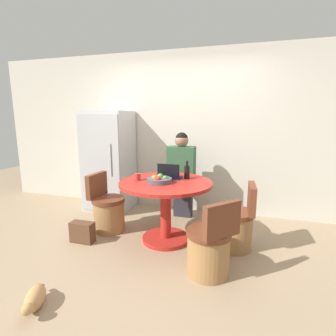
{
  "coord_description": "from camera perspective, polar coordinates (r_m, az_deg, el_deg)",
  "views": [
    {
      "loc": [
        0.99,
        -2.69,
        1.57
      ],
      "look_at": [
        0.05,
        0.4,
        0.93
      ],
      "focal_mm": 28.0,
      "sensor_mm": 36.0,
      "label": 1
    }
  ],
  "objects": [
    {
      "name": "handbag",
      "position": [
        3.57,
        -18.13,
        -13.12
      ],
      "size": [
        0.3,
        0.14,
        0.26
      ],
      "color": "brown",
      "rests_on": "ground_plane"
    },
    {
      "name": "chair_left_side",
      "position": [
        3.77,
        -12.97,
        -9.13
      ],
      "size": [
        0.45,
        0.45,
        0.8
      ],
      "rotation": [
        0.0,
        0.0,
        1.5
      ],
      "color": "#9E7042",
      "rests_on": "ground_plane"
    },
    {
      "name": "person_seated",
      "position": [
        3.98,
        3.08,
        -0.94
      ],
      "size": [
        0.4,
        0.37,
        1.34
      ],
      "rotation": [
        0.0,
        0.0,
        3.14
      ],
      "color": "#2D2D38",
      "rests_on": "ground_plane"
    },
    {
      "name": "laptop",
      "position": [
        3.37,
        0.4,
        -1.59
      ],
      "size": [
        0.29,
        0.21,
        0.2
      ],
      "rotation": [
        0.0,
        0.0,
        3.14
      ],
      "color": "#141947",
      "rests_on": "dining_table"
    },
    {
      "name": "bottle",
      "position": [
        3.37,
        4.14,
        -0.79
      ],
      "size": [
        0.07,
        0.07,
        0.23
      ],
      "color": "black",
      "rests_on": "dining_table"
    },
    {
      "name": "cat",
      "position": [
        2.66,
        -27.03,
        -23.99
      ],
      "size": [
        0.26,
        0.39,
        0.16
      ],
      "rotation": [
        0.0,
        0.0,
        5.16
      ],
      "color": "tan",
      "rests_on": "ground_plane"
    },
    {
      "name": "dining_table",
      "position": [
        3.29,
        -0.51,
        -6.87
      ],
      "size": [
        1.15,
        1.15,
        0.78
      ],
      "color": "#B2261E",
      "rests_on": "ground_plane"
    },
    {
      "name": "chair_right_side",
      "position": [
        3.3,
        14.55,
        -12.17
      ],
      "size": [
        0.45,
        0.45,
        0.8
      ],
      "rotation": [
        0.0,
        0.0,
        -1.51
      ],
      "color": "#9E7042",
      "rests_on": "ground_plane"
    },
    {
      "name": "refrigerator",
      "position": [
        4.51,
        -12.73,
        1.47
      ],
      "size": [
        0.73,
        0.65,
        1.65
      ],
      "color": "silver",
      "rests_on": "ground_plane"
    },
    {
      "name": "fruit_bowl",
      "position": [
        3.17,
        -1.86,
        -2.58
      ],
      "size": [
        0.3,
        0.3,
        0.1
      ],
      "color": "#4C4C56",
      "rests_on": "dining_table"
    },
    {
      "name": "chair_near_right_corner",
      "position": [
        2.74,
        9.02,
        -16.99
      ],
      "size": [
        0.52,
        0.51,
        0.8
      ],
      "rotation": [
        0.0,
        0.0,
        -2.31
      ],
      "color": "#9E7042",
      "rests_on": "ground_plane"
    },
    {
      "name": "coffee_cup",
      "position": [
        3.29,
        -6.7,
        -1.94
      ],
      "size": [
        0.08,
        0.08,
        0.09
      ],
      "color": "#B2332D",
      "rests_on": "dining_table"
    },
    {
      "name": "wall_back",
      "position": [
        4.35,
        3.74,
        7.66
      ],
      "size": [
        7.0,
        0.06,
        2.6
      ],
      "color": "beige",
      "rests_on": "ground_plane"
    },
    {
      "name": "ground_plane",
      "position": [
        3.27,
        -3.07,
        -17.49
      ],
      "size": [
        12.0,
        12.0,
        0.0
      ],
      "primitive_type": "plane",
      "color": "#9E8466"
    }
  ]
}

